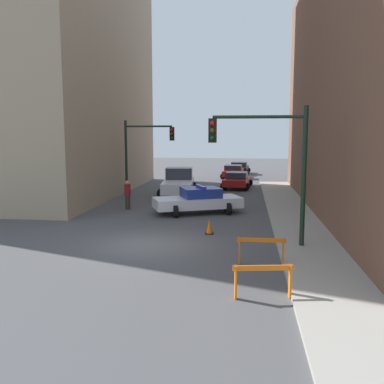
% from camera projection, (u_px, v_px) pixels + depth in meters
% --- Properties ---
extents(ground_plane, '(120.00, 120.00, 0.00)m').
position_uv_depth(ground_plane, '(148.00, 244.00, 16.74)').
color(ground_plane, '#4C4C4F').
extents(sidewalk_right, '(2.40, 44.00, 0.12)m').
position_uv_depth(sidewalk_right, '(310.00, 248.00, 15.96)').
color(sidewalk_right, '#9E998E').
rests_on(sidewalk_right, ground_plane).
extents(building_corner_left, '(14.00, 20.00, 23.77)m').
position_uv_depth(building_corner_left, '(25.00, 26.00, 30.38)').
color(building_corner_left, tan).
rests_on(building_corner_left, ground_plane).
extents(traffic_light_near, '(3.64, 0.35, 5.20)m').
position_uv_depth(traffic_light_near, '(272.00, 155.00, 15.85)').
color(traffic_light_near, black).
rests_on(traffic_light_near, sidewalk_right).
extents(traffic_light_far, '(3.44, 0.35, 5.20)m').
position_uv_depth(traffic_light_far, '(142.00, 147.00, 29.06)').
color(traffic_light_far, black).
rests_on(traffic_light_far, ground_plane).
extents(police_car, '(5.05, 3.54, 1.52)m').
position_uv_depth(police_car, '(198.00, 200.00, 23.20)').
color(police_car, white).
rests_on(police_car, ground_plane).
extents(white_truck, '(2.97, 5.57, 1.90)m').
position_uv_depth(white_truck, '(179.00, 183.00, 29.93)').
color(white_truck, silver).
rests_on(white_truck, ground_plane).
extents(parked_car_near, '(2.54, 4.45, 1.31)m').
position_uv_depth(parked_car_near, '(237.00, 180.00, 33.92)').
color(parked_car_near, maroon).
rests_on(parked_car_near, ground_plane).
extents(parked_car_mid, '(2.42, 4.38, 1.31)m').
position_uv_depth(parked_car_mid, '(233.00, 171.00, 41.46)').
color(parked_car_mid, maroon).
rests_on(parked_car_mid, ground_plane).
extents(parked_car_far, '(2.45, 4.40, 1.31)m').
position_uv_depth(parked_car_far, '(239.00, 168.00, 45.90)').
color(parked_car_far, black).
rests_on(parked_car_far, ground_plane).
extents(pedestrian_crossing, '(0.48, 0.48, 1.66)m').
position_uv_depth(pedestrian_crossing, '(128.00, 194.00, 24.44)').
color(pedestrian_crossing, '#382D23').
rests_on(pedestrian_crossing, ground_plane).
extents(barrier_front, '(1.58, 0.41, 0.90)m').
position_uv_depth(barrier_front, '(263.00, 276.00, 11.17)').
color(barrier_front, orange).
rests_on(barrier_front, ground_plane).
extents(barrier_mid, '(1.60, 0.19, 0.90)m').
position_uv_depth(barrier_mid, '(261.00, 246.00, 14.09)').
color(barrier_mid, orange).
rests_on(barrier_mid, ground_plane).
extents(traffic_cone, '(0.36, 0.36, 0.66)m').
position_uv_depth(traffic_cone, '(209.00, 227.00, 18.48)').
color(traffic_cone, black).
rests_on(traffic_cone, ground_plane).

